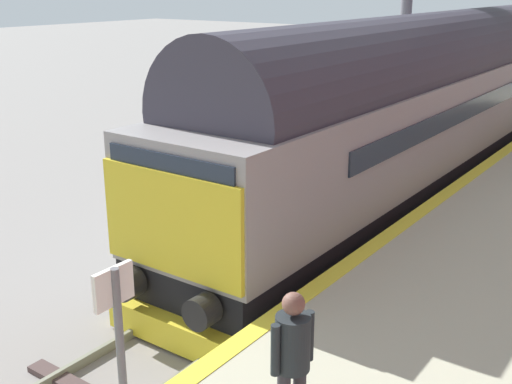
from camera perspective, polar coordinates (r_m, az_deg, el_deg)
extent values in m
plane|color=gray|center=(11.34, -1.69, -10.10)|extent=(140.00, 140.00, 0.00)
cube|color=gray|center=(11.71, -4.52, -8.78)|extent=(0.07, 60.00, 0.15)
cube|color=gray|center=(10.94, 1.35, -10.79)|extent=(0.07, 60.00, 0.15)
cube|color=#4D3D3B|center=(10.25, -7.35, -13.28)|extent=(2.50, 0.26, 0.09)
cube|color=#4D3D3B|center=(11.32, -1.69, -9.90)|extent=(2.50, 0.26, 0.09)
cube|color=#4D3D3B|center=(12.51, 2.85, -7.06)|extent=(2.50, 0.26, 0.09)
cube|color=#4D3D3B|center=(13.79, 6.53, -4.70)|extent=(2.50, 0.26, 0.09)
cube|color=#4D3D3B|center=(15.13, 9.56, -2.73)|extent=(2.50, 0.26, 0.09)
cube|color=#4D3D3B|center=(16.52, 12.08, -1.09)|extent=(2.50, 0.26, 0.09)
cube|color=#4D3D3B|center=(17.96, 14.19, 0.30)|extent=(2.50, 0.26, 0.09)
cube|color=#4D3D3B|center=(19.42, 16.00, 1.49)|extent=(2.50, 0.26, 0.09)
cube|color=#4D3D3B|center=(20.90, 17.55, 2.50)|extent=(2.50, 0.26, 0.09)
cube|color=#4D3D3B|center=(22.41, 18.89, 3.38)|extent=(2.50, 0.26, 0.09)
cube|color=#4D3D3B|center=(23.93, 20.07, 4.14)|extent=(2.50, 0.26, 0.09)
cube|color=#4D3D3B|center=(25.46, 21.11, 4.82)|extent=(2.50, 0.26, 0.09)
cube|color=#B4B499|center=(9.62, 16.06, -13.01)|extent=(4.00, 44.00, 1.00)
cube|color=yellow|center=(10.03, 6.31, -7.74)|extent=(0.30, 44.00, 0.01)
cube|color=black|center=(17.69, 14.32, 2.65)|extent=(2.56, 19.20, 0.60)
cube|color=gray|center=(17.40, 14.67, 6.94)|extent=(2.70, 19.20, 2.10)
cylinder|color=#363440|center=(17.22, 14.99, 10.96)|extent=(2.56, 17.66, 2.57)
cube|color=yellow|center=(9.41, -7.66, -2.85)|extent=(2.65, 0.08, 1.58)
cube|color=#232D3D|center=(9.19, -7.77, 1.43)|extent=(2.38, 0.04, 0.64)
cube|color=#232D3D|center=(16.91, 19.08, 7.27)|extent=(0.04, 13.44, 0.44)
cylinder|color=black|center=(10.21, -11.33, -8.06)|extent=(0.48, 0.35, 0.48)
cylinder|color=black|center=(9.27, -4.83, -10.58)|extent=(0.48, 0.35, 0.48)
cube|color=yellow|center=(10.12, -7.49, -12.16)|extent=(2.43, 0.36, 0.47)
cylinder|color=black|center=(11.28, -0.98, -7.31)|extent=(1.64, 1.04, 1.04)
cylinder|color=black|center=(12.10, 2.15, -5.49)|extent=(1.64, 1.04, 1.04)
cylinder|color=black|center=(12.96, 4.85, -3.90)|extent=(1.64, 1.04, 1.04)
cylinder|color=black|center=(22.96, 19.54, 4.87)|extent=(1.64, 1.04, 1.04)
cylinder|color=black|center=(24.00, 20.31, 5.32)|extent=(1.64, 1.04, 1.04)
cylinder|color=black|center=(25.04, 21.02, 5.74)|extent=(1.64, 1.04, 1.04)
cylinder|color=gray|center=(15.00, 2.50, 5.88)|extent=(0.14, 0.14, 4.38)
cube|color=black|center=(14.69, 2.46, 12.32)|extent=(0.44, 0.10, 0.99)
cylinder|color=white|center=(14.61, 2.34, 13.46)|extent=(0.20, 0.06, 0.20)
cylinder|color=#500807|center=(14.64, 2.33, 12.36)|extent=(0.20, 0.06, 0.20)
cylinder|color=#0A3E13|center=(14.67, 2.32, 11.28)|extent=(0.20, 0.06, 0.20)
cylinder|color=slate|center=(6.23, -11.89, -14.96)|extent=(0.08, 0.08, 1.97)
cube|color=white|center=(5.86, -12.61, -8.21)|extent=(0.05, 0.44, 0.36)
cube|color=black|center=(5.88, -12.79, -8.14)|extent=(0.01, 0.20, 0.24)
cylinder|color=#23292D|center=(6.20, 3.29, -13.27)|extent=(0.43, 0.43, 0.56)
sphere|color=brown|center=(6.00, 3.36, -9.93)|extent=(0.22, 0.22, 0.22)
cylinder|color=#23292D|center=(6.09, 1.74, -13.91)|extent=(0.09, 0.09, 0.52)
cylinder|color=#23292D|center=(6.32, 4.78, -12.65)|extent=(0.09, 0.09, 0.52)
cylinder|color=slate|center=(21.93, 12.97, 11.67)|extent=(0.36, 0.36, 6.16)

